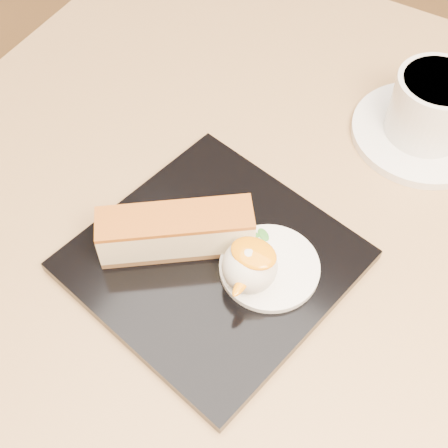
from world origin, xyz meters
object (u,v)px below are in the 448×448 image
Objects in this scene: coffee_cup at (434,106)px; ice_cream_scoop at (250,266)px; table at (267,308)px; saucer at (422,133)px; cheesecake at (176,231)px; dessert_plate at (213,261)px.

ice_cream_scoop is at bearing -98.42° from coffee_cup.
coffee_cup reaches higher than ice_cream_scoop.
saucer reaches higher than table.
cheesecake is 0.30m from saucer.
coffee_cup is (0.08, 0.19, 0.20)m from table.
ice_cream_scoop is at bearing -7.13° from dessert_plate.
table is at bearing 62.18° from dessert_plate.
coffee_cup reaches higher than cheesecake.
coffee_cup is at bearing 23.64° from cheesecake.
coffee_cup reaches higher than table.
table is 5.33× the size of saucer.
saucer is (0.14, 0.26, -0.03)m from cheesecake.
cheesecake reaches higher than saucer.
cheesecake is (-0.07, -0.07, 0.19)m from table.
ice_cream_scoop is 0.27m from saucer.
cheesecake is 0.88× the size of saucer.
coffee_cup is (0.07, 0.26, 0.01)m from ice_cream_scoop.
table is 0.26m from saucer.
dessert_plate is at bearing 172.87° from ice_cream_scoop.
ice_cream_scoop reaches higher than dessert_plate.
cheesecake is 2.75× the size of ice_cream_scoop.
table is 0.29m from coffee_cup.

